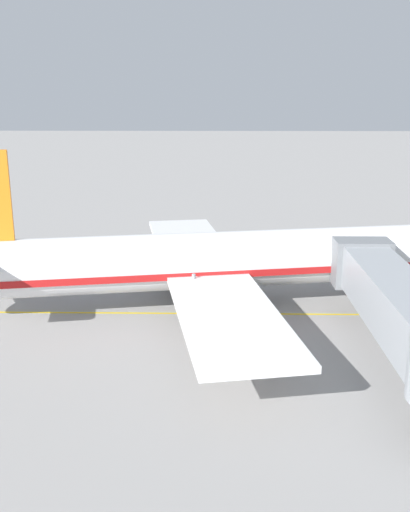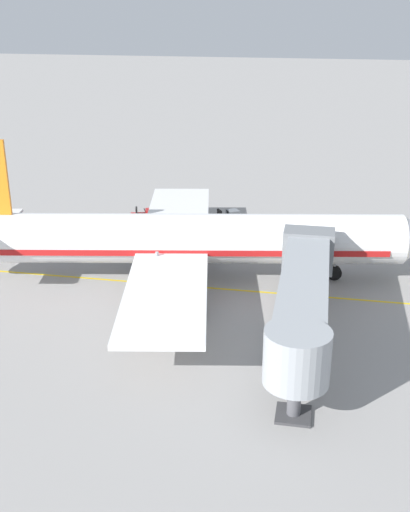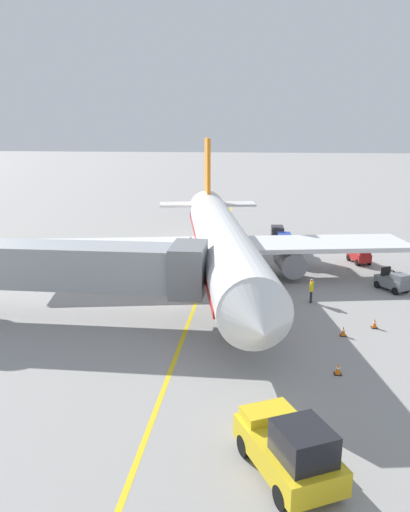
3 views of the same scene
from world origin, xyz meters
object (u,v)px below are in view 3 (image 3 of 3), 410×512
object	(u,v)px
baggage_tug_lead	(393,281)
safety_cone_wing_tip	(375,323)
jet_bridge	(67,266)
ground_crew_wing_walker	(311,289)
baggage_tug_trailing	(359,255)
safety_cone_nose_right	(338,369)
baggage_cart_front	(294,253)
parked_airliner	(221,240)
baggage_cart_second_in_train	(291,245)
pushback_tractor	(290,448)
baggage_cart_third_in_train	(284,240)
safety_cone_nose_left	(343,331)
baggage_cart_tail_end	(277,232)

from	to	relation	value
baggage_tug_lead	safety_cone_wing_tip	bearing A→B (deg)	69.10
jet_bridge	ground_crew_wing_walker	world-z (taller)	jet_bridge
baggage_tug_trailing	safety_cone_nose_right	size ratio (longest dim) A/B	4.63
baggage_tug_lead	baggage_cart_front	distance (m)	9.66
parked_airliner	baggage_tug_lead	distance (m)	13.17
parked_airliner	baggage_tug_trailing	world-z (taller)	parked_airliner
baggage_cart_front	baggage_cart_second_in_train	bearing A→B (deg)	-88.20
safety_cone_wing_tip	baggage_cart_second_in_train	bearing A→B (deg)	-76.98
baggage_tug_trailing	baggage_tug_lead	bearing A→B (deg)	97.56
pushback_tractor	safety_cone_nose_right	distance (m)	8.30
baggage_cart_third_in_train	safety_cone_wing_tip	distance (m)	20.23
pushback_tractor	baggage_cart_second_in_train	world-z (taller)	pushback_tractor
safety_cone_nose_left	baggage_cart_front	bearing A→B (deg)	-83.20
ground_crew_wing_walker	baggage_cart_second_in_train	bearing A→B (deg)	-87.22
baggage_cart_second_in_train	safety_cone_nose_left	distance (m)	19.00
safety_cone_nose_right	baggage_cart_second_in_train	bearing A→B (deg)	-87.60
baggage_cart_third_in_train	baggage_cart_second_in_train	bearing A→B (deg)	103.50
baggage_cart_second_in_train	safety_cone_nose_left	size ratio (longest dim) A/B	4.96
safety_cone_nose_left	baggage_cart_second_in_train	bearing A→B (deg)	-84.02
jet_bridge	safety_cone_nose_right	bearing A→B (deg)	159.77
baggage_tug_lead	ground_crew_wing_walker	distance (m)	7.06
baggage_cart_second_in_train	safety_cone_nose_right	world-z (taller)	baggage_cart_second_in_train
jet_bridge	baggage_cart_third_in_train	size ratio (longest dim) A/B	5.89
baggage_tug_trailing	baggage_cart_front	xyz separation A→B (m)	(5.77, 0.84, 0.24)
parked_airliner	baggage_tug_trailing	bearing A→B (deg)	-151.88
safety_cone_nose_right	baggage_tug_lead	bearing A→B (deg)	-113.25
safety_cone_nose_left	safety_cone_nose_right	xyz separation A→B (m)	(0.98, 4.83, 0.00)
baggage_cart_third_in_train	ground_crew_wing_walker	size ratio (longest dim) A/B	1.73
parked_airliner	baggage_cart_front	size ratio (longest dim) A/B	12.71
jet_bridge	baggage_cart_tail_end	world-z (taller)	jet_bridge
parked_airliner	baggage_cart_front	world-z (taller)	parked_airliner
ground_crew_wing_walker	baggage_cart_third_in_train	bearing A→B (deg)	-85.65
baggage_tug_trailing	ground_crew_wing_walker	size ratio (longest dim) A/B	1.62
ground_crew_wing_walker	safety_cone_wing_tip	size ratio (longest dim) A/B	2.86
parked_airliner	jet_bridge	xyz separation A→B (m)	(8.81, 9.29, 0.27)
parked_airliner	ground_crew_wing_walker	xyz separation A→B (m)	(-6.61, 4.64, -2.23)
jet_bridge	ground_crew_wing_walker	distance (m)	16.30
ground_crew_wing_walker	safety_cone_wing_tip	world-z (taller)	ground_crew_wing_walker
safety_cone_nose_right	safety_cone_wing_tip	world-z (taller)	same
baggage_cart_front	safety_cone_nose_left	size ratio (longest dim) A/B	4.96
safety_cone_nose_left	safety_cone_wing_tip	size ratio (longest dim) A/B	1.00
baggage_cart_front	baggage_cart_third_in_train	world-z (taller)	same
pushback_tractor	baggage_cart_second_in_train	distance (m)	31.55
baggage_tug_lead	safety_cone_nose_right	xyz separation A→B (m)	(5.90, 13.73, -0.42)
parked_airliner	pushback_tractor	size ratio (longest dim) A/B	7.57
baggage_tug_trailing	baggage_cart_front	bearing A→B (deg)	8.24
baggage_cart_front	safety_cone_nose_right	bearing A→B (deg)	92.49
pushback_tractor	baggage_cart_second_in_train	xyz separation A→B (m)	(-1.79, -31.50, -0.15)
jet_bridge	baggage_cart_front	size ratio (longest dim) A/B	5.89
jet_bridge	baggage_cart_tail_end	distance (m)	27.50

